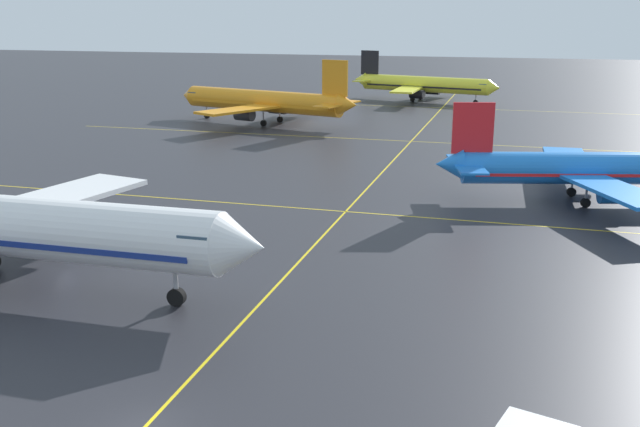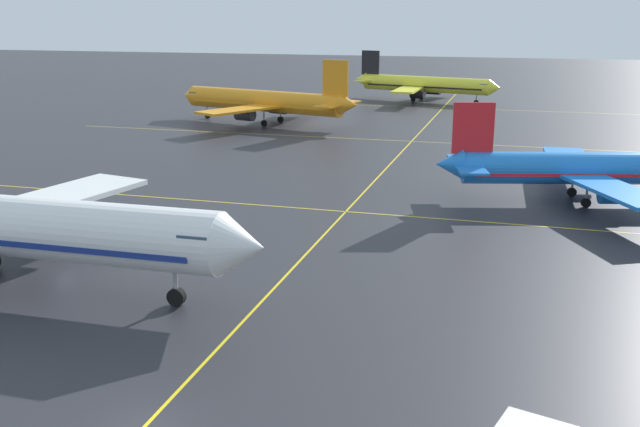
% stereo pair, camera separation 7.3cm
% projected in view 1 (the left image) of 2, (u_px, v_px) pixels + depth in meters
% --- Properties ---
extents(airliner_second_row, '(31.89, 27.15, 10.03)m').
position_uv_depth(airliner_second_row, '(594.00, 169.00, 71.57)').
color(airliner_second_row, blue).
rests_on(airliner_second_row, ground).
extents(airliner_third_row, '(35.90, 30.58, 11.31)m').
position_uv_depth(airliner_third_row, '(265.00, 101.00, 122.81)').
color(airliner_third_row, orange).
rests_on(airliner_third_row, ground).
extents(airliner_far_left_stand, '(33.40, 28.42, 10.49)m').
position_uv_depth(airliner_far_left_stand, '(423.00, 84.00, 155.11)').
color(airliner_far_left_stand, yellow).
rests_on(airliner_far_left_stand, ground).
extents(taxiway_markings, '(111.46, 180.07, 0.01)m').
position_uv_depth(taxiway_markings, '(385.00, 169.00, 87.86)').
color(taxiway_markings, yellow).
rests_on(taxiway_markings, ground).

